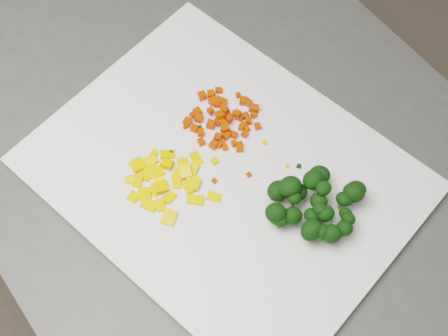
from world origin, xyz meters
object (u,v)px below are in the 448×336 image
Objects in this scene: cutting_board at (224,174)px; broccoli_pile at (310,193)px; counter_block at (218,253)px; carrot_pile at (223,116)px; pepper_pile at (176,179)px.

broccoli_pile reaches higher than cutting_board.
counter_block is 8.92× the size of carrot_pile.
pepper_pile reaches higher than counter_block.
broccoli_pile is at bearing -11.43° from carrot_pile.
broccoli_pile is (0.15, 0.08, 0.02)m from pepper_pile.
pepper_pile is at bearing -85.97° from counter_block.
carrot_pile is at bearing 94.16° from counter_block.
counter_block is 0.48m from pepper_pile.
cutting_board is at bearing -40.28° from counter_block.
cutting_board is 0.08m from carrot_pile.
carrot_pile reaches higher than cutting_board.
carrot_pile reaches higher than counter_block.
broccoli_pile reaches higher than carrot_pile.
counter_block is 0.48m from carrot_pile.
cutting_board is at bearing 50.93° from pepper_pile.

